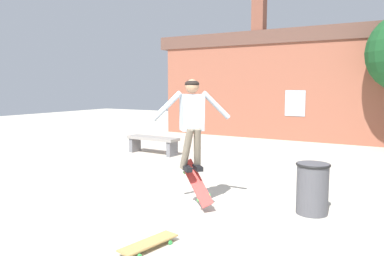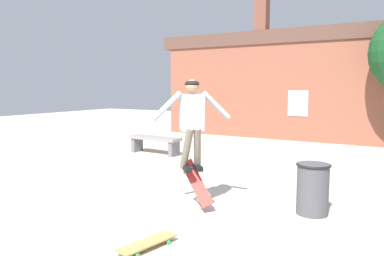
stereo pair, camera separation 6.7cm
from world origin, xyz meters
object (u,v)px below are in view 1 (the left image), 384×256
trash_bin (312,187)px  skateboard_resting (149,243)px  skater (192,117)px  park_bench (153,142)px  skateboard_flipping (197,183)px

trash_bin → skateboard_resting: (-1.39, -2.24, -0.34)m
skater → skateboard_resting: (0.28, -1.49, -1.39)m
park_bench → skateboard_flipping: skateboard_flipping is taller
skater → skateboard_resting: skater is taller
park_bench → skater: 5.08m
trash_bin → skater: size_ratio=0.55×
skater → skateboard_resting: bearing=-36.0°
park_bench → skater: size_ratio=1.15×
park_bench → trash_bin: size_ratio=2.09×
park_bench → skateboard_flipping: bearing=-43.3°
skater → skateboard_flipping: size_ratio=2.03×
trash_bin → skater: skater is taller
park_bench → trash_bin: bearing=-26.8°
skateboard_resting → trash_bin: bearing=159.5°
trash_bin → skater: bearing=-155.9°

